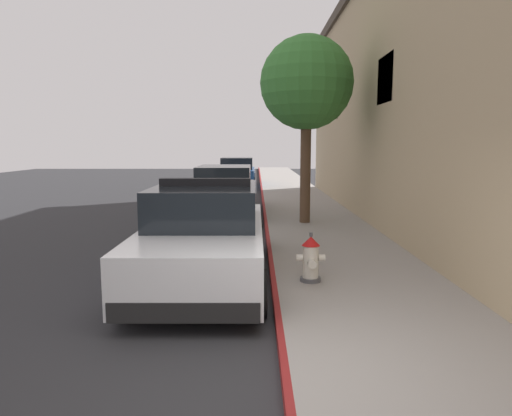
{
  "coord_description": "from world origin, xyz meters",
  "views": [
    {
      "loc": [
        -0.32,
        -3.98,
        2.22
      ],
      "look_at": [
        -0.31,
        5.0,
        1.0
      ],
      "focal_mm": 32.58,
      "sensor_mm": 36.0,
      "label": 1
    }
  ],
  "objects_px": {
    "parked_car_dark_far": "(237,173)",
    "fire_hydrant": "(310,259)",
    "street_tree": "(306,84)",
    "police_cruiser": "(205,235)",
    "parked_car_silver_ahead": "(224,192)"
  },
  "relations": [
    {
      "from": "parked_car_dark_far",
      "to": "fire_hydrant",
      "type": "distance_m",
      "value": 18.17
    },
    {
      "from": "parked_car_dark_far",
      "to": "fire_hydrant",
      "type": "bearing_deg",
      "value": -84.15
    },
    {
      "from": "street_tree",
      "to": "fire_hydrant",
      "type": "bearing_deg",
      "value": -95.04
    },
    {
      "from": "street_tree",
      "to": "police_cruiser",
      "type": "bearing_deg",
      "value": -113.56
    },
    {
      "from": "police_cruiser",
      "to": "street_tree",
      "type": "relative_size",
      "value": 0.98
    },
    {
      "from": "parked_car_silver_ahead",
      "to": "parked_car_dark_far",
      "type": "bearing_deg",
      "value": 90.01
    },
    {
      "from": "parked_car_dark_far",
      "to": "street_tree",
      "type": "height_order",
      "value": "street_tree"
    },
    {
      "from": "police_cruiser",
      "to": "parked_car_silver_ahead",
      "type": "distance_m",
      "value": 7.2
    },
    {
      "from": "parked_car_dark_far",
      "to": "street_tree",
      "type": "xyz_separation_m",
      "value": [
        2.34,
        -12.54,
        3.06
      ]
    },
    {
      "from": "parked_car_silver_ahead",
      "to": "street_tree",
      "type": "bearing_deg",
      "value": -43.96
    },
    {
      "from": "parked_car_silver_ahead",
      "to": "fire_hydrant",
      "type": "distance_m",
      "value": 8.01
    },
    {
      "from": "fire_hydrant",
      "to": "street_tree",
      "type": "bearing_deg",
      "value": 84.96
    },
    {
      "from": "parked_car_silver_ahead",
      "to": "parked_car_dark_far",
      "type": "xyz_separation_m",
      "value": [
        -0.0,
        10.29,
        0.0
      ]
    },
    {
      "from": "parked_car_silver_ahead",
      "to": "fire_hydrant",
      "type": "relative_size",
      "value": 6.37
    },
    {
      "from": "fire_hydrant",
      "to": "street_tree",
      "type": "distance_m",
      "value": 6.47
    }
  ]
}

